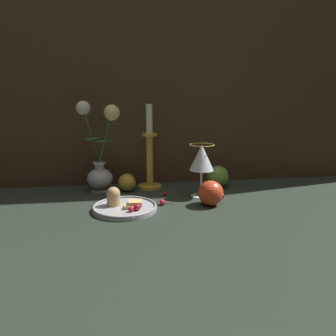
{
  "coord_description": "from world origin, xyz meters",
  "views": [
    {
      "loc": [
        -0.1,
        -1.03,
        0.35
      ],
      "look_at": [
        0.05,
        0.05,
        0.1
      ],
      "focal_mm": 35.0,
      "sensor_mm": 36.0,
      "label": 1
    }
  ],
  "objects_px": {
    "plate_with_pastries": "(123,205)",
    "apple_beside_vase": "(211,193)",
    "wine_glass": "(202,159)",
    "candlestick": "(151,157)",
    "apple_near_glass": "(127,182)",
    "vase": "(100,160)",
    "apple_at_table_edge": "(218,176)"
  },
  "relations": [
    {
      "from": "apple_beside_vase",
      "to": "plate_with_pastries",
      "type": "bearing_deg",
      "value": -178.75
    },
    {
      "from": "plate_with_pastries",
      "to": "wine_glass",
      "type": "xyz_separation_m",
      "value": [
        0.27,
        0.1,
        0.12
      ]
    },
    {
      "from": "vase",
      "to": "apple_near_glass",
      "type": "bearing_deg",
      "value": -7.4
    },
    {
      "from": "vase",
      "to": "candlestick",
      "type": "bearing_deg",
      "value": 6.06
    },
    {
      "from": "plate_with_pastries",
      "to": "apple_beside_vase",
      "type": "bearing_deg",
      "value": 1.25
    },
    {
      "from": "apple_near_glass",
      "to": "wine_glass",
      "type": "bearing_deg",
      "value": -20.77
    },
    {
      "from": "plate_with_pastries",
      "to": "apple_at_table_edge",
      "type": "distance_m",
      "value": 0.41
    },
    {
      "from": "vase",
      "to": "plate_with_pastries",
      "type": "distance_m",
      "value": 0.25
    },
    {
      "from": "vase",
      "to": "plate_with_pastries",
      "type": "bearing_deg",
      "value": -69.49
    },
    {
      "from": "wine_glass",
      "to": "candlestick",
      "type": "relative_size",
      "value": 0.56
    },
    {
      "from": "wine_glass",
      "to": "apple_at_table_edge",
      "type": "bearing_deg",
      "value": 48.72
    },
    {
      "from": "candlestick",
      "to": "wine_glass",
      "type": "bearing_deg",
      "value": -38.34
    },
    {
      "from": "candlestick",
      "to": "apple_beside_vase",
      "type": "height_order",
      "value": "candlestick"
    },
    {
      "from": "wine_glass",
      "to": "candlestick",
      "type": "height_order",
      "value": "candlestick"
    },
    {
      "from": "plate_with_pastries",
      "to": "apple_near_glass",
      "type": "height_order",
      "value": "apple_near_glass"
    },
    {
      "from": "wine_glass",
      "to": "apple_beside_vase",
      "type": "height_order",
      "value": "wine_glass"
    },
    {
      "from": "plate_with_pastries",
      "to": "apple_beside_vase",
      "type": "height_order",
      "value": "apple_beside_vase"
    },
    {
      "from": "vase",
      "to": "wine_glass",
      "type": "xyz_separation_m",
      "value": [
        0.35,
        -0.11,
        0.01
      ]
    },
    {
      "from": "apple_near_glass",
      "to": "apple_at_table_edge",
      "type": "distance_m",
      "value": 0.34
    },
    {
      "from": "candlestick",
      "to": "plate_with_pastries",
      "type": "bearing_deg",
      "value": -114.61
    },
    {
      "from": "plate_with_pastries",
      "to": "apple_beside_vase",
      "type": "xyz_separation_m",
      "value": [
        0.27,
        0.01,
        0.03
      ]
    },
    {
      "from": "candlestick",
      "to": "apple_beside_vase",
      "type": "relative_size",
      "value": 3.49
    },
    {
      "from": "apple_beside_vase",
      "to": "apple_at_table_edge",
      "type": "height_order",
      "value": "apple_at_table_edge"
    },
    {
      "from": "candlestick",
      "to": "apple_near_glass",
      "type": "height_order",
      "value": "candlestick"
    },
    {
      "from": "candlestick",
      "to": "apple_near_glass",
      "type": "xyz_separation_m",
      "value": [
        -0.09,
        -0.03,
        -0.09
      ]
    },
    {
      "from": "vase",
      "to": "wine_glass",
      "type": "height_order",
      "value": "vase"
    },
    {
      "from": "vase",
      "to": "apple_beside_vase",
      "type": "distance_m",
      "value": 0.42
    },
    {
      "from": "plate_with_pastries",
      "to": "candlestick",
      "type": "distance_m",
      "value": 0.28
    },
    {
      "from": "vase",
      "to": "plate_with_pastries",
      "type": "height_order",
      "value": "vase"
    },
    {
      "from": "apple_near_glass",
      "to": "apple_at_table_edge",
      "type": "xyz_separation_m",
      "value": [
        0.34,
        0.01,
        0.01
      ]
    },
    {
      "from": "apple_beside_vase",
      "to": "apple_near_glass",
      "type": "xyz_separation_m",
      "value": [
        -0.26,
        0.19,
        -0.01
      ]
    },
    {
      "from": "candlestick",
      "to": "apple_at_table_edge",
      "type": "height_order",
      "value": "candlestick"
    }
  ]
}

